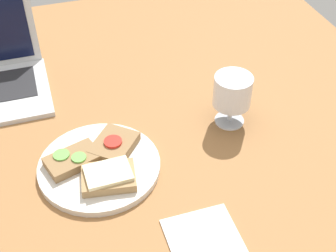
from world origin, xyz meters
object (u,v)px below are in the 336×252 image
sandwich_with_cheese (108,176)px  napkin (204,240)px  sandwich_with_cucumber (73,160)px  wine_glass (232,93)px  plate (99,166)px  sandwich_with_tomato (114,145)px

sandwich_with_cheese → napkin: 21.82cm
sandwich_with_cucumber → wine_glass: 36.14cm
plate → sandwich_with_tomato: 5.40cm
sandwich_with_tomato → wine_glass: (26.74, 2.30, 5.58)cm
sandwich_with_cucumber → sandwich_with_tomato: bearing=10.4°
napkin → sandwich_with_cheese: bearing=126.8°
sandwich_with_cucumber → napkin: (18.78, -24.11, -2.24)cm
napkin → sandwich_with_cucumber: bearing=127.9°
sandwich_with_cheese → wine_glass: 32.00cm
sandwich_with_cucumber → sandwich_with_cheese: sandwich_with_cheese is taller
sandwich_with_tomato → sandwich_with_cucumber: size_ratio=1.02×
sandwich_with_cucumber → sandwich_with_cheese: size_ratio=1.06×
wine_glass → napkin: 33.55cm
sandwich_with_tomato → napkin: size_ratio=0.96×
sandwich_with_tomato → wine_glass: wine_glass is taller
plate → sandwich_with_tomato: size_ratio=2.02×
napkin → sandwich_with_tomato: bearing=111.3°
sandwich_with_cucumber → napkin: 30.65cm
plate → wine_glass: (30.63, 5.62, 7.34)cm
plate → napkin: plate is taller
plate → wine_glass: size_ratio=2.04×
sandwich_with_tomato → sandwich_with_cucumber: 8.89cm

